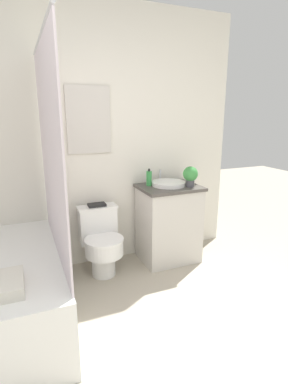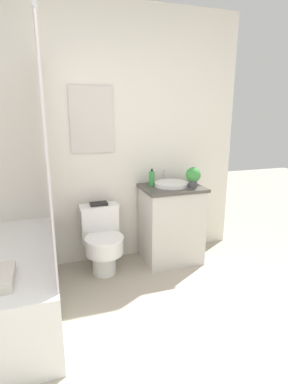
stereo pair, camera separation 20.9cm
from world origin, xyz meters
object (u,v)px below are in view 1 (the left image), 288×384
(toilet, at_px, (101,241))
(potted_plant, at_px, (190,175))
(book_on_tank, at_px, (97,205))
(soap_bottle, at_px, (149,178))
(sink, at_px, (168,183))

(toilet, distance_m, potted_plant, 1.07)
(toilet, distance_m, book_on_tank, 0.34)
(potted_plant, xyz_separation_m, book_on_tank, (-0.89, 0.22, -0.26))
(toilet, height_order, soap_bottle, soap_bottle)
(sink, relative_size, soap_bottle, 2.18)
(potted_plant, bearing_deg, sink, 144.62)
(book_on_tank, bearing_deg, toilet, -90.00)
(toilet, distance_m, soap_bottle, 0.77)
(potted_plant, relative_size, book_on_tank, 1.22)
(sink, bearing_deg, soap_bottle, 157.84)
(sink, bearing_deg, toilet, -178.08)
(sink, bearing_deg, potted_plant, -35.38)
(sink, distance_m, potted_plant, 0.24)
(toilet, distance_m, sink, 0.87)
(book_on_tank, bearing_deg, sink, -7.75)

